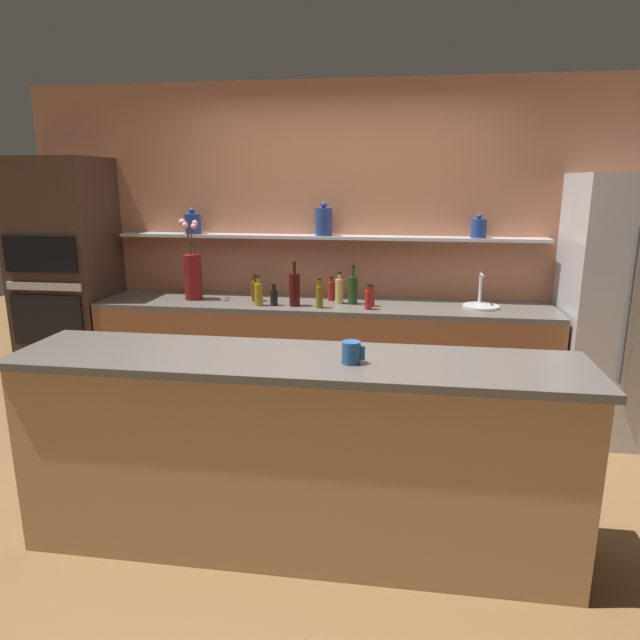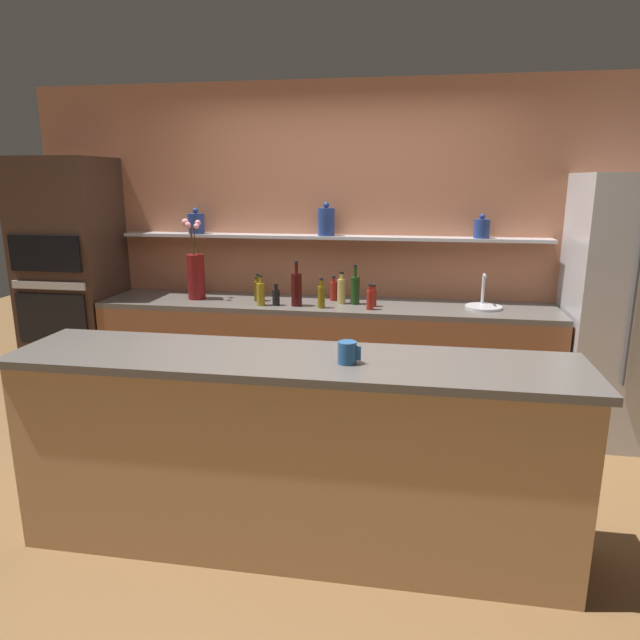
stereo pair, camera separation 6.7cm
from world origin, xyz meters
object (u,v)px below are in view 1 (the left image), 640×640
sink_fixture (481,304)px  coffee_mug (351,352)px  oven_tower (68,284)px  bottle_sauce_2 (274,297)px  bottle_sauce_1 (371,297)px  bottle_oil_3 (320,296)px  bottle_wine_0 (353,289)px  bottle_spirit_5 (339,290)px  flower_vase (193,274)px  refrigerator (633,310)px  bottle_sauce_7 (368,299)px  bottle_sauce_8 (331,290)px  bottle_oil_6 (256,291)px  bottle_oil_10 (259,294)px  bottle_wine_4 (295,289)px  bottle_sauce_9 (254,289)px

sink_fixture → coffee_mug: 1.95m
oven_tower → bottle_sauce_2: 1.79m
bottle_sauce_1 → bottle_oil_3: (-0.38, -0.11, 0.02)m
bottle_wine_0 → bottle_spirit_5: bottle_wine_0 is taller
flower_vase → coffee_mug: flower_vase is taller
refrigerator → bottle_sauce_7: size_ratio=9.90×
bottle_sauce_2 → bottle_oil_3: bearing=-4.4°
bottle_sauce_8 → coffee_mug: (0.34, -1.87, 0.07)m
bottle_oil_6 → bottle_sauce_1: bearing=-3.4°
refrigerator → bottle_oil_10: bearing=-177.2°
sink_fixture → bottle_oil_3: (-1.19, -0.19, 0.06)m
bottle_spirit_5 → bottle_sauce_8: 0.13m
coffee_mug → bottle_sauce_1: bearing=90.4°
bottle_wine_4 → bottle_oil_10: 0.28m
sink_fixture → bottle_sauce_9: sink_fixture is taller
bottle_spirit_5 → bottle_oil_10: (-0.60, -0.17, -0.01)m
oven_tower → bottle_sauce_8: oven_tower is taller
bottle_sauce_2 → bottle_sauce_7: bottle_sauce_7 is taller
bottle_wine_4 → bottle_sauce_9: bearing=143.5°
coffee_mug → bottle_wine_4: bearing=109.8°
flower_vase → bottle_sauce_8: (1.09, 0.12, -0.12)m
bottle_sauce_1 → coffee_mug: coffee_mug is taller
bottle_wine_0 → coffee_mug: bearing=-84.9°
coffee_mug → bottle_sauce_9: bearing=117.1°
bottle_sauce_2 → coffee_mug: size_ratio=1.57×
bottle_sauce_2 → bottle_spirit_5: 0.51m
bottle_oil_10 → bottle_wine_4: bearing=6.9°
sink_fixture → bottle_oil_3: bearing=-171.1°
bottle_oil_3 → sink_fixture: bearing=8.9°
sink_fixture → bottle_sauce_8: size_ratio=1.39×
oven_tower → refrigerator: bearing=-0.5°
bottle_oil_6 → bottle_oil_10: bearing=-67.6°
bottle_sauce_1 → bottle_oil_6: bearing=176.6°
refrigerator → bottle_oil_3: bearing=-176.5°
sink_fixture → bottle_spirit_5: size_ratio=1.09×
bottle_oil_6 → bottle_sauce_7: size_ratio=1.13×
bottle_wine_0 → bottle_sauce_7: 0.22m
flower_vase → bottle_wine_4: flower_vase is taller
bottle_wine_4 → bottle_sauce_7: size_ratio=1.78×
bottle_wine_0 → bottle_spirit_5: bearing=-179.7°
flower_vase → bottle_sauce_1: (1.42, -0.05, -0.14)m
bottle_sauce_2 → bottle_oil_6: 0.23m
bottle_wine_0 → bottle_wine_4: size_ratio=0.89×
bottle_sauce_1 → bottle_sauce_7: size_ratio=0.87×
bottle_oil_3 → bottle_sauce_8: 0.29m
bottle_sauce_9 → flower_vase: bearing=-159.3°
bottle_wine_4 → oven_tower: bearing=176.0°
bottle_sauce_2 → bottle_wine_4: (0.16, 0.01, 0.06)m
refrigerator → oven_tower: bearing=179.5°
bottle_wine_0 → bottle_sauce_1: bearing=-22.4°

